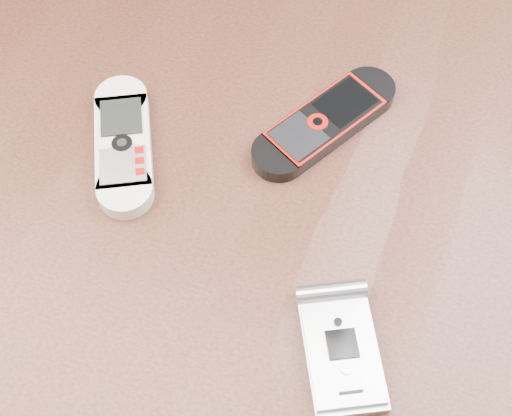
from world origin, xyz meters
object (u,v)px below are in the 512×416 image
object	(u,v)px
table	(251,268)
nokia_black_red	(325,122)
nokia_white	(123,144)
motorola_razr	(342,351)

from	to	relation	value
table	nokia_black_red	bearing A→B (deg)	73.16
nokia_black_red	nokia_white	bearing A→B (deg)	-123.07
table	nokia_white	distance (m)	0.17
table	motorola_razr	xyz separation A→B (m)	(0.11, -0.09, 0.11)
nokia_white	motorola_razr	bearing A→B (deg)	-53.66
table	nokia_white	size ratio (longest dim) A/B	8.26
nokia_black_red	motorola_razr	world-z (taller)	same
motorola_razr	table	bearing A→B (deg)	112.10
nokia_black_red	motorola_razr	distance (m)	0.21
nokia_white	nokia_black_red	xyz separation A→B (m)	(0.16, 0.08, -0.00)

